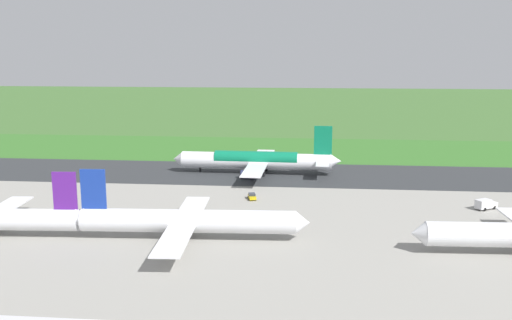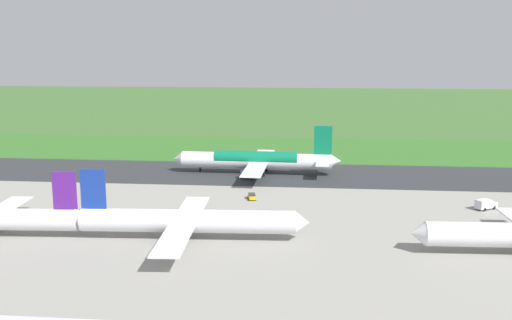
# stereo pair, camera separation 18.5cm
# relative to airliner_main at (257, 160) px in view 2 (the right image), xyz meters

# --- Properties ---
(ground_plane) EXTENTS (800.00, 800.00, 0.00)m
(ground_plane) POSITION_rel_airliner_main_xyz_m (14.66, -0.01, -4.35)
(ground_plane) COLOR #3D662D
(runway_asphalt) EXTENTS (600.00, 34.93, 0.06)m
(runway_asphalt) POSITION_rel_airliner_main_xyz_m (14.66, -0.01, -4.32)
(runway_asphalt) COLOR #2D3033
(runway_asphalt) RESTS_ON ground
(apron_concrete) EXTENTS (440.00, 110.00, 0.05)m
(apron_concrete) POSITION_rel_airliner_main_xyz_m (14.66, 71.75, -4.33)
(apron_concrete) COLOR gray
(apron_concrete) RESTS_ON ground
(grass_verge_foreground) EXTENTS (600.00, 80.00, 0.04)m
(grass_verge_foreground) POSITION_rel_airliner_main_xyz_m (14.66, -34.33, -4.33)
(grass_verge_foreground) COLOR #346B27
(grass_verge_foreground) RESTS_ON ground
(airliner_main) EXTENTS (54.06, 44.15, 15.88)m
(airliner_main) POSITION_rel_airliner_main_xyz_m (0.00, 0.00, 0.00)
(airliner_main) COLOR white
(airliner_main) RESTS_ON ground
(airliner_parked_mid) EXTENTS (51.00, 41.69, 14.89)m
(airliner_parked_mid) POSITION_rel_airliner_main_xyz_m (8.81, 64.83, -0.29)
(airliner_parked_mid) COLOR white
(airliner_parked_mid) RESTS_ON ground
(service_truck_baggage) EXTENTS (6.10, 5.01, 2.65)m
(service_truck_baggage) POSITION_rel_airliner_main_xyz_m (-60.49, 35.79, -2.95)
(service_truck_baggage) COLOR silver
(service_truck_baggage) RESTS_ON ground
(service_car_followme) EXTENTS (2.73, 4.50, 1.62)m
(service_car_followme) POSITION_rel_airliner_main_xyz_m (-1.53, 31.47, -3.51)
(service_car_followme) COLOR gold
(service_car_followme) RESTS_ON ground
(no_stopping_sign) EXTENTS (0.60, 0.10, 2.37)m
(no_stopping_sign) POSITION_rel_airliner_main_xyz_m (-0.77, -31.31, -2.94)
(no_stopping_sign) COLOR slate
(no_stopping_sign) RESTS_ON ground
(traffic_cone_orange) EXTENTS (0.40, 0.40, 0.55)m
(traffic_cone_orange) POSITION_rel_airliner_main_xyz_m (2.27, -38.12, -4.08)
(traffic_cone_orange) COLOR orange
(traffic_cone_orange) RESTS_ON ground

